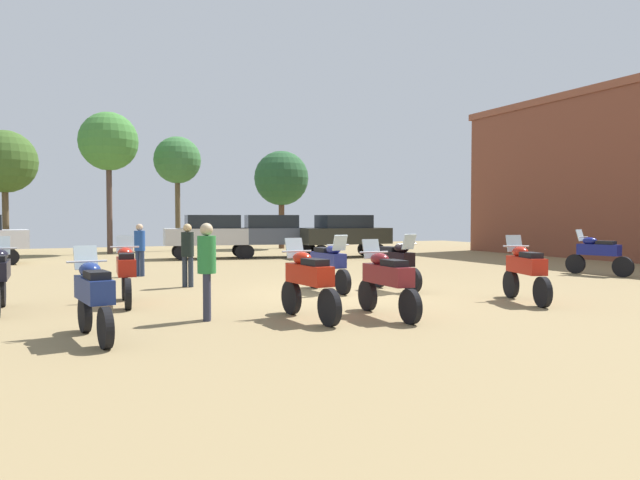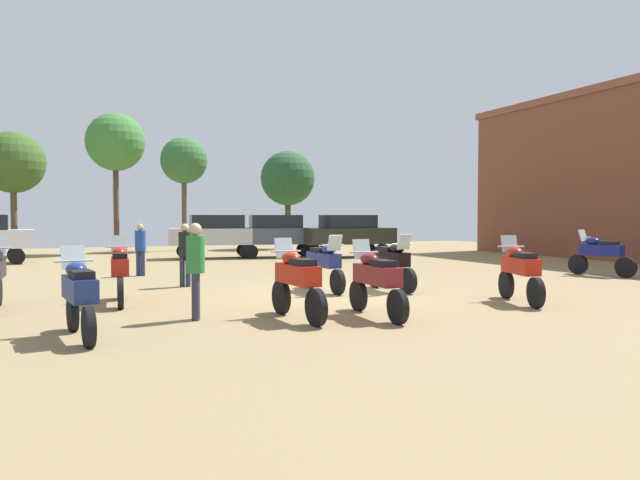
{
  "view_description": "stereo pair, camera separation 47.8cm",
  "coord_description": "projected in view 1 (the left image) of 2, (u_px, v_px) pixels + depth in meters",
  "views": [
    {
      "loc": [
        -6.75,
        -13.29,
        1.93
      ],
      "look_at": [
        1.43,
        4.73,
        1.15
      ],
      "focal_mm": 33.05,
      "sensor_mm": 36.0,
      "label": 1
    },
    {
      "loc": [
        -6.31,
        -13.48,
        1.93
      ],
      "look_at": [
        1.43,
        4.73,
        1.15
      ],
      "focal_mm": 33.05,
      "sensor_mm": 36.0,
      "label": 2
    }
  ],
  "objects": [
    {
      "name": "ground_plane",
      "position": [
        346.0,
        292.0,
        14.95
      ],
      "size": [
        44.0,
        52.0,
        0.02
      ],
      "color": "#8C764E"
    },
    {
      "name": "motorcycle_5",
      "position": [
        308.0,
        280.0,
        10.9
      ],
      "size": [
        0.62,
        2.17,
        1.5
      ],
      "rotation": [
        0.0,
        0.0,
        0.08
      ],
      "color": "black",
      "rests_on": "ground"
    },
    {
      "name": "tree_7",
      "position": [
        177.0,
        161.0,
        33.12
      ],
      "size": [
        2.63,
        2.63,
        6.43
      ],
      "color": "brown",
      "rests_on": "ground"
    },
    {
      "name": "motorcycle_10",
      "position": [
        126.0,
        271.0,
        12.8
      ],
      "size": [
        0.62,
        2.18,
        1.49
      ],
      "rotation": [
        0.0,
        0.0,
        -0.07
      ],
      "color": "black",
      "rests_on": "ground"
    },
    {
      "name": "motorcycle_3",
      "position": [
        395.0,
        263.0,
        15.26
      ],
      "size": [
        0.62,
        2.11,
        1.48
      ],
      "rotation": [
        0.0,
        0.0,
        3.23
      ],
      "color": "black",
      "rests_on": "ground"
    },
    {
      "name": "motorcycle_2",
      "position": [
        525.0,
        270.0,
        13.14
      ],
      "size": [
        0.84,
        2.1,
        1.49
      ],
      "rotation": [
        0.0,
        0.0,
        -0.31
      ],
      "color": "black",
      "rests_on": "ground"
    },
    {
      "name": "motorcycle_6",
      "position": [
        387.0,
        279.0,
        11.22
      ],
      "size": [
        0.62,
        2.27,
        1.46
      ],
      "rotation": [
        0.0,
        0.0,
        -0.02
      ],
      "color": "black",
      "rests_on": "ground"
    },
    {
      "name": "motorcycle_4",
      "position": [
        94.0,
        294.0,
        9.11
      ],
      "size": [
        0.65,
        2.06,
        1.45
      ],
      "rotation": [
        0.0,
        0.0,
        0.15
      ],
      "color": "black",
      "rests_on": "ground"
    },
    {
      "name": "car_3",
      "position": [
        344.0,
        233.0,
        27.86
      ],
      "size": [
        4.34,
        1.91,
        2.0
      ],
      "rotation": [
        0.0,
        0.0,
        1.55
      ],
      "color": "black",
      "rests_on": "ground"
    },
    {
      "name": "person_3",
      "position": [
        140.0,
        246.0,
        18.89
      ],
      "size": [
        0.48,
        0.48,
        1.69
      ],
      "rotation": [
        0.0,
        0.0,
        2.44
      ],
      "color": "#24314F",
      "rests_on": "ground"
    },
    {
      "name": "person_1",
      "position": [
        207.0,
        263.0,
        10.81
      ],
      "size": [
        0.42,
        0.42,
        1.8
      ],
      "rotation": [
        0.0,
        0.0,
        4.43
      ],
      "color": "#2B2D40",
      "rests_on": "ground"
    },
    {
      "name": "tree_3",
      "position": [
        281.0,
        179.0,
        35.49
      ],
      "size": [
        3.28,
        3.28,
        5.89
      ],
      "color": "brown",
      "rests_on": "ground"
    },
    {
      "name": "car_2",
      "position": [
        212.0,
        233.0,
        27.02
      ],
      "size": [
        4.47,
        2.27,
        2.0
      ],
      "rotation": [
        0.0,
        0.0,
        1.46
      ],
      "color": "black",
      "rests_on": "ground"
    },
    {
      "name": "tree_2",
      "position": [
        4.0,
        162.0,
        28.58
      ],
      "size": [
        3.04,
        3.04,
        6.13
      ],
      "color": "brown",
      "rests_on": "ground"
    },
    {
      "name": "tree_5",
      "position": [
        109.0,
        142.0,
        30.36
      ],
      "size": [
        3.01,
        3.01,
        7.32
      ],
      "color": "#4D3831",
      "rests_on": "ground"
    },
    {
      "name": "car_1",
      "position": [
        271.0,
        233.0,
        27.78
      ],
      "size": [
        4.56,
        2.57,
        2.0
      ],
      "rotation": [
        0.0,
        0.0,
        1.38
      ],
      "color": "black",
      "rests_on": "ground"
    },
    {
      "name": "motorcycle_7",
      "position": [
        328.0,
        263.0,
        15.06
      ],
      "size": [
        0.62,
        2.2,
        1.47
      ],
      "rotation": [
        0.0,
        0.0,
        3.19
      ],
      "color": "black",
      "rests_on": "ground"
    },
    {
      "name": "motorcycle_1",
      "position": [
        598.0,
        253.0,
        19.22
      ],
      "size": [
        0.78,
        2.18,
        1.49
      ],
      "rotation": [
        0.0,
        0.0,
        0.26
      ],
      "color": "black",
      "rests_on": "ground"
    },
    {
      "name": "person_2",
      "position": [
        188.0,
        250.0,
        15.97
      ],
      "size": [
        0.47,
        0.47,
        1.73
      ],
      "rotation": [
        0.0,
        0.0,
        2.55
      ],
      "color": "#262F3D",
      "rests_on": "ground"
    }
  ]
}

